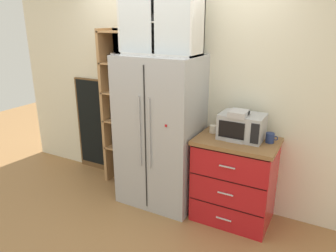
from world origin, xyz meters
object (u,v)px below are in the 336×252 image
bottle_cobalt (238,128)px  chalkboard_menu (95,125)px  microwave (242,126)px  mug_cream (213,129)px  refrigerator (160,132)px  mug_navy (270,138)px  coffee_maker (239,125)px

bottle_cobalt → chalkboard_menu: (-2.12, 0.27, -0.39)m
microwave → mug_cream: 0.33m
refrigerator → microwave: refrigerator is taller
mug_cream → mug_navy: mug_navy is taller
bottle_cobalt → chalkboard_menu: size_ratio=0.22×
refrigerator → coffee_maker: bearing=2.8°
refrigerator → chalkboard_menu: 1.29m
refrigerator → coffee_maker: (0.88, 0.04, 0.21)m
mug_cream → bottle_cobalt: bearing=-17.7°
refrigerator → microwave: size_ratio=3.94×
refrigerator → mug_cream: (0.59, 0.11, 0.10)m
microwave → mug_cream: bearing=175.2°
mug_cream → coffee_maker: bearing=-13.3°
coffee_maker → bottle_cobalt: coffee_maker is taller
coffee_maker → microwave: bearing=59.2°
bottle_cobalt → chalkboard_menu: bearing=172.7°
bottle_cobalt → microwave: bearing=69.1°
mug_cream → chalkboard_menu: 1.87m
microwave → coffee_maker: 0.06m
chalkboard_menu → mug_navy: bearing=-4.4°
refrigerator → bottle_cobalt: 0.90m
mug_cream → bottle_cobalt: size_ratio=0.39×
microwave → mug_cream: (-0.32, 0.03, -0.09)m
mug_cream → chalkboard_menu: chalkboard_menu is taller
refrigerator → microwave: (0.91, 0.09, 0.19)m
refrigerator → chalkboard_menu: (-1.24, 0.29, -0.20)m
microwave → coffee_maker: (-0.03, -0.04, 0.03)m
microwave → chalkboard_menu: (-2.15, 0.21, -0.39)m
microwave → bottle_cobalt: bearing=-110.9°
coffee_maker → chalkboard_menu: 2.18m
bottle_cobalt → mug_navy: bearing=15.6°
refrigerator → microwave: bearing=5.4°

